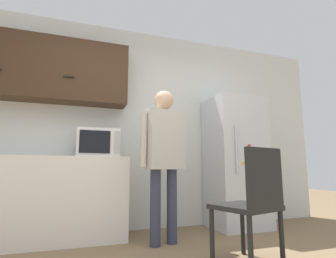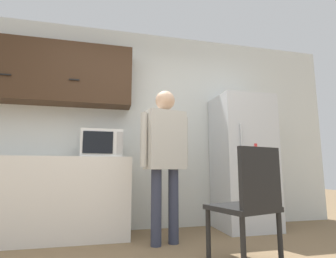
# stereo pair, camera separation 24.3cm
# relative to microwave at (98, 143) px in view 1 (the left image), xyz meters

# --- Properties ---
(back_wall) EXTENTS (6.00, 0.06, 2.70)m
(back_wall) POSITION_rel_microwave_xyz_m (0.42, 0.36, 0.29)
(back_wall) COLOR silver
(back_wall) RESTS_ON ground_plane
(counter) EXTENTS (2.12, 0.57, 0.91)m
(counter) POSITION_rel_microwave_xyz_m (-0.72, 0.04, -0.61)
(counter) COLOR silver
(counter) RESTS_ON ground_plane
(upper_cabinets) EXTENTS (2.12, 0.33, 0.77)m
(upper_cabinets) POSITION_rel_microwave_xyz_m (-0.72, 0.18, 0.88)
(upper_cabinets) COLOR #3D2819
(microwave) EXTENTS (0.46, 0.38, 0.32)m
(microwave) POSITION_rel_microwave_xyz_m (0.00, 0.00, 0.00)
(microwave) COLOR white
(microwave) RESTS_ON counter
(person) EXTENTS (0.56, 0.32, 1.63)m
(person) POSITION_rel_microwave_xyz_m (0.67, -0.41, -0.07)
(person) COLOR #33384C
(person) RESTS_ON ground_plane
(refrigerator) EXTENTS (0.71, 0.65, 1.74)m
(refrigerator) POSITION_rel_microwave_xyz_m (1.84, 0.01, -0.19)
(refrigerator) COLOR silver
(refrigerator) RESTS_ON ground_plane
(chair) EXTENTS (0.56, 0.56, 0.94)m
(chair) POSITION_rel_microwave_xyz_m (1.16, -1.25, -0.54)
(chair) COLOR black
(chair) RESTS_ON ground_plane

